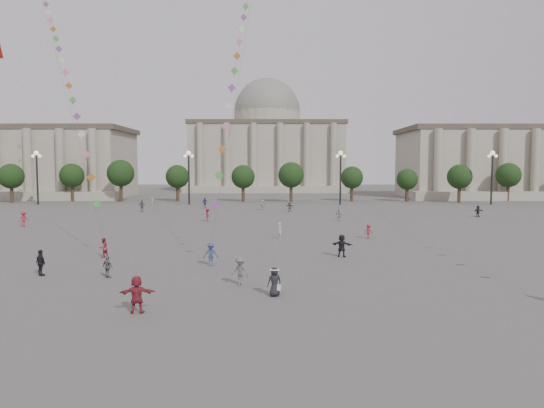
{
  "coord_description": "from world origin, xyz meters",
  "views": [
    {
      "loc": [
        1.3,
        -25.84,
        7.48
      ],
      "look_at": [
        1.36,
        12.0,
        4.57
      ],
      "focal_mm": 32.0,
      "sensor_mm": 36.0,
      "label": 1
    }
  ],
  "objects": [
    {
      "name": "person_crowd_9",
      "position": [
        32.34,
        46.39,
        0.86
      ],
      "size": [
        1.67,
        0.98,
        1.72
      ],
      "primitive_type": "imported",
      "rotation": [
        0.0,
        0.0,
        0.32
      ],
      "color": "black",
      "rests_on": "ground"
    },
    {
      "name": "person_crowd_7",
      "position": [
        10.81,
        41.26,
        0.88
      ],
      "size": [
        1.49,
        1.55,
        1.76
      ],
      "primitive_type": "imported",
      "rotation": [
        0.0,
        0.0,
        2.32
      ],
      "color": "beige",
      "rests_on": "ground"
    },
    {
      "name": "lamp_post_far_east",
      "position": [
        45.0,
        70.0,
        7.35
      ],
      "size": [
        2.0,
        0.9,
        10.65
      ],
      "color": "#262628",
      "rests_on": "ground"
    },
    {
      "name": "kite_flyer_1",
      "position": [
        -3.27,
        10.41,
        0.89
      ],
      "size": [
        1.21,
        0.78,
        1.77
      ],
      "primitive_type": "imported",
      "rotation": [
        0.0,
        0.0,
        0.11
      ],
      "color": "navy",
      "rests_on": "ground"
    },
    {
      "name": "tourist_1",
      "position": [
        -14.53,
        7.0,
        0.91
      ],
      "size": [
        1.12,
        0.99,
        1.81
      ],
      "primitive_type": "imported",
      "rotation": [
        0.0,
        0.0,
        2.5
      ],
      "color": "black",
      "rests_on": "ground"
    },
    {
      "name": "person_crowd_6",
      "position": [
        -0.66,
        4.27,
        0.92
      ],
      "size": [
        1.36,
        1.12,
        1.84
      ],
      "primitive_type": "imported",
      "rotation": [
        0.0,
        0.0,
        5.85
      ],
      "color": "slate",
      "rests_on": "ground"
    },
    {
      "name": "tourist_2",
      "position": [
        -5.58,
        -1.51,
        0.97
      ],
      "size": [
        1.86,
        0.78,
        1.95
      ],
      "primitive_type": "imported",
      "rotation": [
        0.0,
        0.0,
        3.25
      ],
      "color": "maroon",
      "rests_on": "ground"
    },
    {
      "name": "person_crowd_4",
      "position": [
        -0.24,
        58.22,
        0.89
      ],
      "size": [
        1.47,
        1.6,
        1.79
      ],
      "primitive_type": "imported",
      "rotation": [
        0.0,
        0.0,
        4.01
      ],
      "color": "silver",
      "rests_on": "ground"
    },
    {
      "name": "person_crowd_3",
      "position": [
        7.17,
        14.0,
        0.94
      ],
      "size": [
        1.84,
        1.12,
        1.89
      ],
      "primitive_type": "imported",
      "rotation": [
        0.0,
        0.0,
        2.79
      ],
      "color": "black",
      "rests_on": "ground"
    },
    {
      "name": "kite_train_west",
      "position": [
        -25.4,
        35.25,
        23.15
      ],
      "size": [
        24.26,
        39.6,
        61.74
      ],
      "color": "#3F3F3F",
      "rests_on": "ground"
    },
    {
      "name": "person_crowd_12",
      "position": [
        4.41,
        54.82,
        0.89
      ],
      "size": [
        1.64,
        1.39,
        1.78
      ],
      "primitive_type": "imported",
      "rotation": [
        0.0,
        0.0,
        2.51
      ],
      "color": "slate",
      "rests_on": "ground"
    },
    {
      "name": "lamp_post_far_west",
      "position": [
        -45.0,
        70.0,
        7.35
      ],
      "size": [
        2.0,
        0.9,
        10.65
      ],
      "color": "#262628",
      "rests_on": "ground"
    },
    {
      "name": "kite_flyer_0",
      "position": [
        -12.57,
        13.78,
        0.81
      ],
      "size": [
        0.92,
        0.99,
        1.62
      ],
      "primitive_type": "imported",
      "rotation": [
        0.0,
        0.0,
        4.19
      ],
      "color": "#9C2A3A",
      "rests_on": "ground"
    },
    {
      "name": "person_crowd_8",
      "position": [
        11.45,
        24.29,
        0.75
      ],
      "size": [
        1.08,
        0.78,
        1.51
      ],
      "primitive_type": "imported",
      "rotation": [
        0.0,
        0.0,
        0.24
      ],
      "color": "maroon",
      "rests_on": "ground"
    },
    {
      "name": "lamp_post_mid_west",
      "position": [
        -15.0,
        70.0,
        7.35
      ],
      "size": [
        2.0,
        0.9,
        10.65
      ],
      "color": "#262628",
      "rests_on": "ground"
    },
    {
      "name": "lamp_post_mid_east",
      "position": [
        15.0,
        70.0,
        7.35
      ],
      "size": [
        2.0,
        0.9,
        10.65
      ],
      "color": "#262628",
      "rests_on": "ground"
    },
    {
      "name": "person_crowd_17",
      "position": [
        -7.44,
        40.36,
        0.9
      ],
      "size": [
        0.85,
        1.26,
        1.81
      ],
      "primitive_type": "imported",
      "rotation": [
        0.0,
        0.0,
        1.41
      ],
      "color": "maroon",
      "rests_on": "ground"
    },
    {
      "name": "ground",
      "position": [
        0.0,
        0.0,
        0.0
      ],
      "size": [
        360.0,
        360.0,
        0.0
      ],
      "primitive_type": "plane",
      "color": "#555350",
      "rests_on": "ground"
    },
    {
      "name": "hall_central",
      "position": [
        0.0,
        129.22,
        14.23
      ],
      "size": [
        48.3,
        34.3,
        35.5
      ],
      "color": "#A49889",
      "rests_on": "ground"
    },
    {
      "name": "tree_row",
      "position": [
        0.0,
        78.0,
        5.39
      ],
      "size": [
        137.12,
        5.12,
        8.0
      ],
      "color": "#332719",
      "rests_on": "ground"
    },
    {
      "name": "person_crowd_16",
      "position": [
        -20.2,
        54.34,
        0.97
      ],
      "size": [
        1.23,
        0.83,
        1.94
      ],
      "primitive_type": "imported",
      "rotation": [
        0.0,
        0.0,
        0.34
      ],
      "color": "#57575B",
      "rests_on": "ground"
    },
    {
      "name": "person_crowd_2",
      "position": [
        -29.74,
        34.56,
        0.97
      ],
      "size": [
        1.26,
        1.44,
        1.94
      ],
      "primitive_type": "imported",
      "rotation": [
        0.0,
        0.0,
        1.03
      ],
      "color": "#9F2B3A",
      "rests_on": "ground"
    },
    {
      "name": "tourist_3",
      "position": [
        -9.74,
        6.39,
        0.75
      ],
      "size": [
        0.94,
        0.75,
        1.49
      ],
      "primitive_type": "imported",
      "rotation": [
        0.0,
        0.0,
        2.63
      ],
      "color": "slate",
      "rests_on": "ground"
    },
    {
      "name": "hat_person",
      "position": [
        1.49,
        1.72,
        0.89
      ],
      "size": [
        0.95,
        0.75,
        1.69
      ],
      "color": "black",
      "rests_on": "ground"
    },
    {
      "name": "person_crowd_0",
      "position": [
        -10.82,
        62.18,
        0.95
      ],
      "size": [
        1.2,
        0.84,
        1.89
      ],
      "primitive_type": "imported",
      "rotation": [
        0.0,
        0.0,
        0.38
      ],
      "color": "navy",
      "rests_on": "ground"
    },
    {
      "name": "person_crowd_13",
      "position": [
        2.2,
        24.29,
        0.85
      ],
      "size": [
        0.65,
        0.74,
        1.7
      ],
      "primitive_type": "imported",
      "rotation": [
        0.0,
        0.0,
        2.05
      ],
      "color": "silver",
      "rests_on": "ground"
    },
    {
      "name": "person_crowd_10",
      "position": [
        -21.8,
        68.0,
        0.84
      ],
      "size": [
        0.6,
        0.72,
        1.69
      ],
      "primitive_type": "imported",
      "rotation": [
        0.0,
        0.0,
        1.94
      ],
      "color": "beige",
      "rests_on": "ground"
    }
  ]
}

